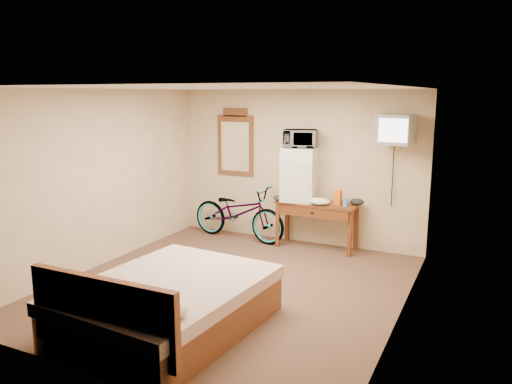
% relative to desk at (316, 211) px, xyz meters
% --- Properties ---
extents(room, '(4.60, 4.64, 2.50)m').
position_rel_desk_xyz_m(room, '(-0.45, -2.00, 0.63)').
color(room, '#503828').
rests_on(room, ground).
extents(desk, '(1.29, 0.54, 0.75)m').
position_rel_desk_xyz_m(desk, '(0.00, 0.00, 0.00)').
color(desk, brown).
rests_on(desk, floor).
extents(mini_fridge, '(0.57, 0.55, 0.85)m').
position_rel_desk_xyz_m(mini_fridge, '(-0.31, 0.04, 0.55)').
color(mini_fridge, silver).
rests_on(mini_fridge, desk).
extents(microwave, '(0.58, 0.47, 0.28)m').
position_rel_desk_xyz_m(microwave, '(-0.31, 0.04, 1.12)').
color(microwave, silver).
rests_on(microwave, mini_fridge).
extents(snack_bag, '(0.13, 0.10, 0.23)m').
position_rel_desk_xyz_m(snack_bag, '(0.35, 0.00, 0.24)').
color(snack_bag, '#D75813').
rests_on(snack_bag, desk).
extents(blue_cup, '(0.07, 0.07, 0.13)m').
position_rel_desk_xyz_m(blue_cup, '(0.48, -0.05, 0.19)').
color(blue_cup, '#3E9BD5').
rests_on(blue_cup, desk).
extents(cloth_cream, '(0.35, 0.27, 0.11)m').
position_rel_desk_xyz_m(cloth_cream, '(0.08, -0.12, 0.18)').
color(cloth_cream, silver).
rests_on(cloth_cream, desk).
extents(cloth_dark_a, '(0.27, 0.20, 0.10)m').
position_rel_desk_xyz_m(cloth_dark_a, '(-0.54, -0.14, 0.18)').
color(cloth_dark_a, black).
rests_on(cloth_dark_a, desk).
extents(cloth_dark_b, '(0.22, 0.18, 0.10)m').
position_rel_desk_xyz_m(cloth_dark_b, '(0.61, 0.12, 0.18)').
color(cloth_dark_b, black).
rests_on(cloth_dark_b, desk).
extents(crt_television, '(0.55, 0.62, 0.43)m').
position_rel_desk_xyz_m(crt_television, '(1.16, 0.02, 1.31)').
color(crt_television, black).
rests_on(crt_television, room).
extents(wall_mirror, '(0.67, 0.04, 1.14)m').
position_rel_desk_xyz_m(wall_mirror, '(-1.58, 0.27, 0.98)').
color(wall_mirror, brown).
rests_on(wall_mirror, room).
extents(bicycle, '(1.83, 0.81, 0.93)m').
position_rel_desk_xyz_m(bicycle, '(-1.36, -0.05, -0.16)').
color(bicycle, black).
rests_on(bicycle, floor).
extents(bed, '(1.77, 2.25, 0.90)m').
position_rel_desk_xyz_m(bed, '(-0.48, -3.37, -0.33)').
color(bed, brown).
rests_on(bed, floor).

